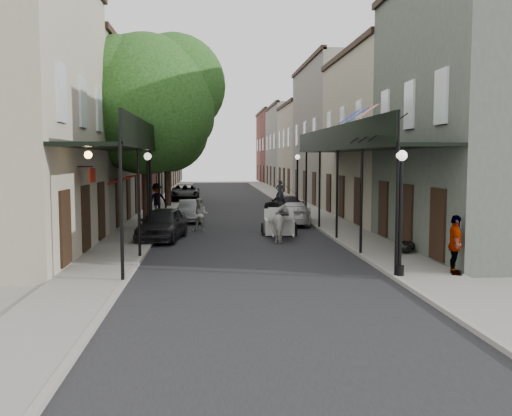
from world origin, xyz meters
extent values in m
plane|color=gray|center=(0.00, 0.00, 0.00)|extent=(140.00, 140.00, 0.00)
cube|color=black|center=(0.00, 20.00, 0.01)|extent=(8.00, 90.00, 0.01)
cube|color=gray|center=(-5.00, 20.00, 0.06)|extent=(2.20, 90.00, 0.12)
cube|color=gray|center=(5.00, 20.00, 0.06)|extent=(2.20, 90.00, 0.12)
cube|color=#ABA089|center=(-8.60, 30.00, 5.25)|extent=(5.00, 80.00, 10.50)
cube|color=gray|center=(8.60, 30.00, 5.25)|extent=(5.00, 80.00, 10.50)
cube|color=black|center=(-5.00, 7.00, 4.00)|extent=(2.20, 18.00, 0.12)
cube|color=black|center=(-3.95, 7.00, 4.50)|extent=(0.06, 18.00, 1.00)
cylinder|color=black|center=(-4.00, -2.00, 2.12)|extent=(0.10, 0.10, 4.00)
cylinder|color=black|center=(-4.00, 6.00, 2.12)|extent=(0.10, 0.10, 4.00)
cylinder|color=black|center=(-4.00, 14.00, 2.12)|extent=(0.10, 0.10, 4.00)
cube|color=black|center=(5.00, 7.00, 4.00)|extent=(2.20, 18.00, 0.12)
cube|color=black|center=(3.95, 7.00, 4.50)|extent=(0.06, 18.00, 1.00)
cylinder|color=black|center=(4.00, -2.00, 2.12)|extent=(0.10, 0.10, 4.00)
cylinder|color=black|center=(4.00, 6.00, 2.12)|extent=(0.10, 0.10, 4.00)
cylinder|color=black|center=(4.00, 14.00, 2.12)|extent=(0.10, 0.10, 4.00)
cylinder|color=#382619|center=(-4.60, 10.00, 2.92)|extent=(0.44, 0.44, 5.60)
sphere|color=#183D13|center=(-4.60, 10.00, 6.20)|extent=(6.80, 6.80, 6.80)
sphere|color=#183D13|center=(-3.24, 10.60, 7.20)|extent=(5.10, 5.10, 5.10)
cylinder|color=#382619|center=(-4.60, 24.00, 2.64)|extent=(0.44, 0.44, 5.04)
sphere|color=#183D13|center=(-4.60, 24.00, 5.58)|extent=(6.00, 6.00, 6.00)
sphere|color=#183D13|center=(-3.40, 24.60, 6.48)|extent=(4.50, 4.50, 4.50)
cylinder|color=black|center=(4.10, -2.00, 0.27)|extent=(0.28, 0.28, 0.30)
cylinder|color=black|center=(4.10, -2.00, 1.82)|extent=(0.12, 0.12, 3.40)
sphere|color=white|center=(4.10, -2.00, 3.67)|extent=(0.32, 0.32, 0.32)
cylinder|color=black|center=(-4.10, 6.00, 0.27)|extent=(0.28, 0.28, 0.30)
cylinder|color=black|center=(-4.10, 6.00, 1.82)|extent=(0.12, 0.12, 3.40)
sphere|color=white|center=(-4.10, 6.00, 3.67)|extent=(0.32, 0.32, 0.32)
cylinder|color=black|center=(4.10, 18.00, 0.27)|extent=(0.28, 0.28, 0.30)
cylinder|color=black|center=(4.10, 18.00, 1.82)|extent=(0.12, 0.12, 3.40)
sphere|color=white|center=(4.10, 18.00, 3.67)|extent=(0.32, 0.32, 0.32)
imported|color=beige|center=(1.61, 6.00, 0.78)|extent=(0.94, 1.89, 1.56)
torus|color=black|center=(0.98, 8.78, 0.59)|extent=(0.15, 1.22, 1.22)
torus|color=black|center=(2.53, 8.70, 0.59)|extent=(0.15, 1.22, 1.22)
torus|color=black|center=(1.10, 7.45, 0.30)|extent=(0.10, 0.64, 0.63)
torus|color=black|center=(2.27, 7.39, 0.30)|extent=(0.10, 0.64, 0.63)
cube|color=silver|center=(1.74, 8.55, 0.99)|extent=(1.42, 1.77, 0.66)
cube|color=silver|center=(1.69, 7.56, 1.47)|extent=(1.16, 0.58, 0.11)
cube|color=silver|center=(1.68, 7.32, 1.75)|extent=(1.14, 0.16, 0.47)
imported|color=black|center=(1.69, 7.56, 2.06)|extent=(0.40, 0.28, 1.06)
imported|color=#ABABA1|center=(-2.00, 9.78, 0.82)|extent=(0.94, 0.81, 1.65)
imported|color=gray|center=(-4.71, 16.27, 1.11)|extent=(1.47, 1.24, 1.97)
imported|color=gray|center=(5.80, -2.00, 1.02)|extent=(0.72, 1.13, 1.79)
imported|color=black|center=(-3.60, 6.79, 0.73)|extent=(2.29, 4.47, 1.46)
imported|color=#929397|center=(-2.60, 14.00, 0.61)|extent=(1.40, 3.76, 1.23)
imported|color=black|center=(-3.60, 29.25, 0.72)|extent=(2.49, 5.23, 1.44)
imported|color=silver|center=(3.08, 12.14, 0.62)|extent=(2.46, 4.49, 1.23)
imported|color=black|center=(3.38, 19.00, 0.62)|extent=(2.68, 3.92, 1.24)
ellipsoid|color=black|center=(5.60, 1.82, 0.36)|extent=(0.56, 0.56, 0.47)
ellipsoid|color=black|center=(5.90, 2.27, 0.31)|extent=(0.49, 0.49, 0.39)
camera|label=1|loc=(-1.48, -18.31, 3.59)|focal=40.00mm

